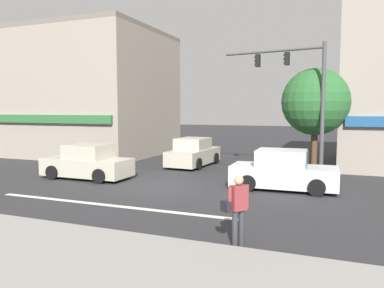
% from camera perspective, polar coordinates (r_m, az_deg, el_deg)
% --- Properties ---
extents(ground_plane, '(120.00, 120.00, 0.00)m').
position_cam_1_polar(ground_plane, '(15.81, -5.43, -6.31)').
color(ground_plane, '#2B2B2D').
extents(lane_marking_stripe, '(9.00, 0.24, 0.01)m').
position_cam_1_polar(lane_marking_stripe, '(12.86, -12.57, -9.08)').
color(lane_marking_stripe, silver).
rests_on(lane_marking_stripe, ground).
extents(building_left_block, '(12.94, 9.14, 8.58)m').
position_cam_1_polar(building_left_block, '(28.87, -17.41, 7.25)').
color(building_left_block, gray).
rests_on(building_left_block, ground).
extents(street_tree, '(3.33, 3.33, 5.22)m').
position_cam_1_polar(street_tree, '(19.68, 18.28, 6.09)').
color(street_tree, '#4C3823').
rests_on(street_tree, ground).
extents(utility_pole_near_left, '(1.40, 0.22, 7.23)m').
position_cam_1_polar(utility_pole_near_left, '(23.92, -16.30, 6.49)').
color(utility_pole_near_left, brown).
rests_on(utility_pole_near_left, ground).
extents(utility_pole_far_right, '(1.40, 0.22, 7.14)m').
position_cam_1_polar(utility_pole_far_right, '(23.48, 25.93, 6.08)').
color(utility_pole_far_right, brown).
rests_on(utility_pole_far_right, ground).
extents(traffic_light_mast, '(4.85, 0.84, 6.20)m').
position_cam_1_polar(traffic_light_mast, '(18.26, 16.34, 8.23)').
color(traffic_light_mast, '#47474C').
rests_on(traffic_light_mast, ground).
extents(sedan_approaching_near, '(2.05, 4.18, 1.58)m').
position_cam_1_polar(sedan_approaching_near, '(21.08, 0.23, -1.42)').
color(sedan_approaching_near, '#B7B29E').
rests_on(sedan_approaching_near, ground).
extents(sedan_crossing_leftbound, '(4.11, 1.90, 1.58)m').
position_cam_1_polar(sedan_crossing_leftbound, '(17.90, -15.67, -2.81)').
color(sedan_crossing_leftbound, '#B7B29E').
rests_on(sedan_crossing_leftbound, ground).
extents(sedan_crossing_center, '(4.16, 1.99, 1.58)m').
position_cam_1_polar(sedan_crossing_center, '(15.31, 13.73, -4.11)').
color(sedan_crossing_center, silver).
rests_on(sedan_crossing_center, ground).
extents(pedestrian_foreground_with_bag, '(0.58, 0.58, 1.67)m').
position_cam_1_polar(pedestrian_foreground_with_bag, '(8.75, 6.95, -9.41)').
color(pedestrian_foreground_with_bag, '#333338').
rests_on(pedestrian_foreground_with_bag, ground).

